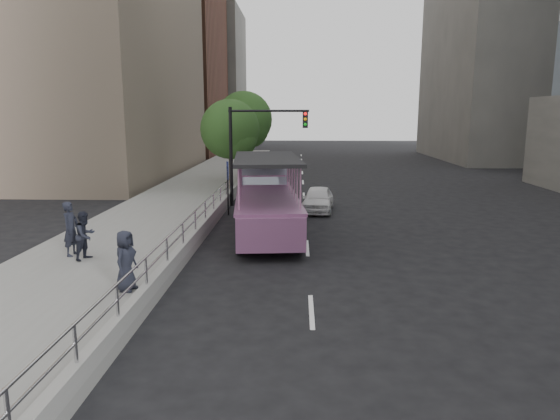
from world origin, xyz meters
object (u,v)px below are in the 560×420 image
(pedestrian_mid, at_px, (85,235))
(car, at_px, (318,199))
(street_tree_near, at_px, (232,132))
(pedestrian_near, at_px, (71,229))
(traffic_signal, at_px, (253,140))
(parking_sign, at_px, (228,181))
(duck_boat, at_px, (266,202))
(street_tree_far, at_px, (245,122))
(pedestrian_far, at_px, (126,261))

(pedestrian_mid, bearing_deg, car, -18.83)
(street_tree_near, bearing_deg, pedestrian_near, -103.43)
(traffic_signal, bearing_deg, pedestrian_mid, -111.20)
(pedestrian_near, relative_size, parking_sign, 0.68)
(duck_boat, xyz_separation_m, pedestrian_near, (-5.99, -5.20, 0.00))
(street_tree_near, height_order, street_tree_far, street_tree_far)
(duck_boat, bearing_deg, parking_sign, 123.35)
(duck_boat, relative_size, parking_sign, 3.76)
(parking_sign, distance_m, traffic_signal, 3.28)
(car, bearing_deg, pedestrian_mid, -121.82)
(traffic_signal, height_order, street_tree_far, street_tree_far)
(duck_boat, bearing_deg, street_tree_near, 106.04)
(duck_boat, xyz_separation_m, car, (2.37, 4.21, -0.57))
(pedestrian_far, xyz_separation_m, parking_sign, (1.07, 11.47, 0.55))
(traffic_signal, height_order, street_tree_near, street_tree_near)
(street_tree_near, bearing_deg, car, -44.07)
(parking_sign, height_order, street_tree_far, street_tree_far)
(pedestrian_far, height_order, traffic_signal, traffic_signal)
(car, height_order, pedestrian_far, pedestrian_far)
(pedestrian_near, height_order, parking_sign, parking_sign)
(car, height_order, traffic_signal, traffic_signal)
(car, distance_m, traffic_signal, 4.63)
(car, xyz_separation_m, pedestrian_far, (-5.47, -12.59, 0.48))
(car, relative_size, pedestrian_mid, 2.35)
(pedestrian_near, distance_m, street_tree_near, 14.85)
(car, xyz_separation_m, street_tree_far, (-4.76, 10.80, 3.69))
(street_tree_near, bearing_deg, street_tree_far, 88.09)
(car, distance_m, street_tree_far, 12.37)
(pedestrian_mid, distance_m, pedestrian_far, 3.56)
(pedestrian_near, xyz_separation_m, pedestrian_mid, (0.65, -0.42, -0.12))
(car, distance_m, pedestrian_mid, 12.50)
(car, bearing_deg, pedestrian_near, -125.32)
(pedestrian_mid, relative_size, street_tree_far, 0.24)
(traffic_signal, bearing_deg, car, -22.21)
(pedestrian_mid, height_order, parking_sign, parking_sign)
(pedestrian_far, relative_size, street_tree_near, 0.28)
(pedestrian_far, relative_size, parking_sign, 0.62)
(street_tree_near, bearing_deg, parking_sign, -84.60)
(pedestrian_near, relative_size, street_tree_near, 0.31)
(pedestrian_near, height_order, traffic_signal, traffic_signal)
(parking_sign, height_order, traffic_signal, traffic_signal)
(pedestrian_mid, bearing_deg, traffic_signal, -1.93)
(duck_boat, xyz_separation_m, pedestrian_mid, (-5.34, -5.62, -0.11))
(pedestrian_near, distance_m, pedestrian_far, 4.30)
(traffic_signal, bearing_deg, pedestrian_near, -114.84)
(pedestrian_mid, xyz_separation_m, parking_sign, (3.31, 8.71, 0.58))
(duck_boat, height_order, pedestrian_mid, duck_boat)
(pedestrian_far, bearing_deg, parking_sign, 7.07)
(pedestrian_near, relative_size, traffic_signal, 0.34)
(pedestrian_far, relative_size, street_tree_far, 0.25)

